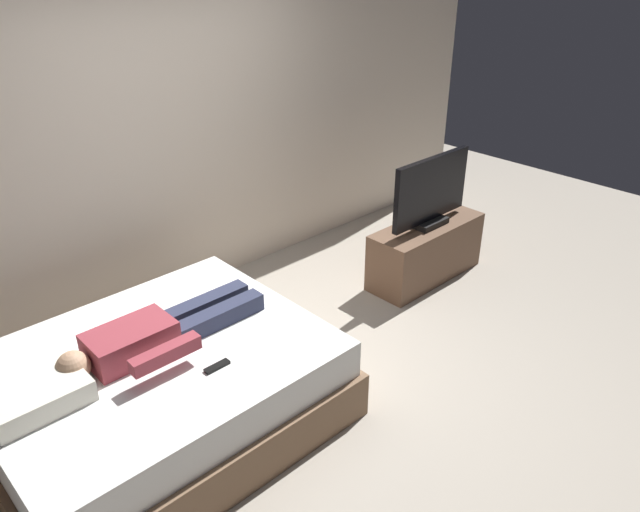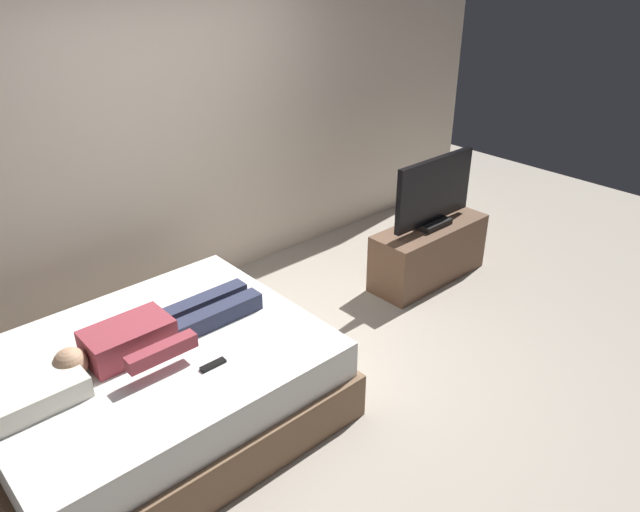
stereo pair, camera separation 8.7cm
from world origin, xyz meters
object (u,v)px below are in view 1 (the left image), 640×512
bed (160,390)px  pillow (37,396)px  person (153,335)px  tv (431,193)px  tv_stand (426,251)px  remote (217,366)px

bed → pillow: bearing=180.0°
person → tv: tv is taller
pillow → bed: bearing=-0.0°
tv_stand → bed: bearing=-178.7°
person → tv: size_ratio=1.43×
pillow → tv: size_ratio=0.55×
remote → tv: tv is taller
pillow → tv_stand: size_ratio=0.44×
person → remote: person is taller
tv_stand → remote: bearing=-170.1°
pillow → remote: pillow is taller
tv_stand → person: bearing=-179.6°
tv → remote: bearing=-170.1°
bed → tv: bearing=1.3°
pillow → tv_stand: (3.25, 0.06, -0.35)m
person → tv_stand: person is taller
bed → remote: remote is taller
remote → tv: 2.47m
pillow → remote: 0.91m
person → tv: (2.57, 0.02, 0.16)m
bed → tv_stand: size_ratio=1.76×
remote → person: bearing=110.5°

